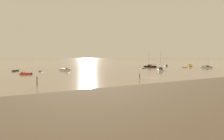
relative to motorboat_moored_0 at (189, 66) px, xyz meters
name	(u,v)px	position (x,y,z in m)	size (l,w,h in m)	color
ground_plane	(154,78)	(-53.64, -32.58, -0.31)	(800.00, 800.00, 0.00)	tan
motorboat_moored_0	(189,66)	(0.00, 0.00, 0.00)	(4.21, 5.65, 2.06)	gold
motorboat_moored_1	(67,70)	(-66.78, 4.90, -0.05)	(4.32, 5.86, 1.92)	white
rowboat_moored_0	(40,71)	(-76.90, 5.30, -0.18)	(1.25, 3.06, 0.47)	gold
sailboat_moored_0	(207,67)	(-1.32, -11.43, -0.04)	(5.58, 4.61, 6.26)	white
rowboat_moored_2	(143,68)	(-30.96, 0.91, -0.15)	(2.43, 3.86, 0.58)	gray
sailboat_moored_1	(150,66)	(-22.09, 6.57, 0.04)	(6.81, 6.43, 8.01)	black
sailboat_moored_2	(166,66)	(-7.52, 9.92, -0.07)	(3.95, 4.89, 5.45)	#197084
rowboat_moored_3	(16,71)	(-84.95, 11.56, -0.14)	(3.59, 3.80, 0.62)	#23602D
rowboat_moored_4	(185,67)	(-9.13, -4.68, -0.17)	(3.49, 2.26, 0.52)	white
motorboat_moored_5	(24,74)	(-83.54, -4.29, -0.12)	(4.23, 3.51, 1.42)	red
sailboat_moored_3	(161,69)	(-32.75, -12.61, 0.02)	(6.42, 6.26, 7.67)	white
mooring_post_near	(140,76)	(-57.96, -31.59, 0.34)	(0.22, 0.22, 1.50)	#433323
mooring_post_left	(37,81)	(-84.16, -32.16, 0.59)	(0.22, 0.22, 2.12)	#4A3323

